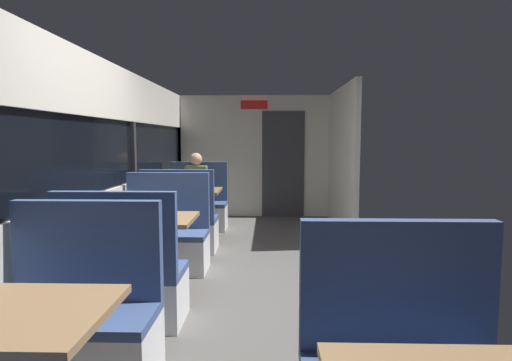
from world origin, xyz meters
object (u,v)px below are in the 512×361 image
dining_table_mid_window (147,228)px  dining_table_far_window (190,196)px  bench_mid_window_facing_entry (166,242)px  bench_near_window_facing_entry (79,329)px  bench_mid_window_facing_end (123,284)px  bench_far_window_facing_end (180,227)px  seated_passenger (197,197)px  dining_table_near_window (5,333)px  bench_far_window_facing_entry (198,209)px

dining_table_mid_window → dining_table_far_window: 2.19m
dining_table_mid_window → bench_mid_window_facing_entry: 0.77m
dining_table_mid_window → bench_mid_window_facing_entry: size_ratio=0.82×
bench_near_window_facing_entry → bench_mid_window_facing_end: size_ratio=1.00×
bench_far_window_facing_end → seated_passenger: bearing=90.0°
dining_table_far_window → bench_far_window_facing_end: bearing=-90.0°
bench_near_window_facing_entry → dining_table_far_window: bearing=90.0°
dining_table_near_window → dining_table_far_window: same height
bench_near_window_facing_entry → dining_table_mid_window: bench_near_window_facing_entry is taller
seated_passenger → bench_mid_window_facing_end: bearing=-90.0°
bench_near_window_facing_entry → bench_far_window_facing_end: 2.99m
bench_near_window_facing_entry → dining_table_far_window: 3.70m
dining_table_mid_window → bench_far_window_facing_end: bench_far_window_facing_end is taller
dining_table_near_window → bench_mid_window_facing_end: 1.53m
bench_mid_window_facing_entry → dining_table_near_window: bearing=-90.0°
dining_table_mid_window → dining_table_far_window: (0.00, 2.19, 0.00)m
dining_table_mid_window → bench_mid_window_facing_end: bearing=-90.0°
dining_table_near_window → seated_passenger: 5.01m
bench_near_window_facing_entry → bench_far_window_facing_entry: same height
dining_table_mid_window → dining_table_far_window: same height
bench_near_window_facing_entry → seated_passenger: bearing=90.0°
dining_table_near_window → bench_mid_window_facing_entry: (0.00, 2.89, -0.31)m
dining_table_mid_window → dining_table_near_window: bearing=-90.0°
dining_table_near_window → dining_table_mid_window: same height
dining_table_near_window → bench_near_window_facing_entry: bearing=90.0°
dining_table_mid_window → bench_mid_window_facing_end: (0.00, -0.70, -0.31)m
bench_mid_window_facing_entry → dining_table_far_window: (0.00, 1.49, 0.31)m
bench_mid_window_facing_end → bench_far_window_facing_entry: (0.00, 3.59, 0.00)m
bench_mid_window_facing_entry → bench_far_window_facing_entry: size_ratio=1.00×
bench_far_window_facing_entry → bench_near_window_facing_entry: bearing=-90.0°
dining_table_near_window → bench_mid_window_facing_end: size_ratio=0.82×
dining_table_mid_window → bench_mid_window_facing_end: bench_mid_window_facing_end is taller
dining_table_mid_window → bench_far_window_facing_end: 1.53m
dining_table_near_window → bench_mid_window_facing_end: bench_mid_window_facing_end is taller
dining_table_near_window → bench_near_window_facing_entry: (0.00, 0.70, -0.31)m
bench_mid_window_facing_end → seated_passenger: bearing=90.0°
bench_mid_window_facing_entry → bench_mid_window_facing_end: bearing=-90.0°
bench_mid_window_facing_end → bench_mid_window_facing_entry: same height
bench_near_window_facing_entry → bench_mid_window_facing_end: same height
bench_far_window_facing_entry → seated_passenger: 0.22m
dining_table_mid_window → bench_far_window_facing_end: bearing=90.0°
dining_table_far_window → seated_passenger: bearing=90.0°
dining_table_far_window → seated_passenger: seated_passenger is taller
bench_far_window_facing_end → bench_far_window_facing_entry: same height
bench_mid_window_facing_entry → bench_far_window_facing_entry: (0.00, 2.19, 0.00)m
dining_table_near_window → dining_table_far_window: size_ratio=1.00×
bench_far_window_facing_entry → bench_far_window_facing_end: bearing=-90.0°
dining_table_near_window → bench_far_window_facing_entry: bench_far_window_facing_entry is taller
bench_far_window_facing_entry → dining_table_far_window: bearing=-90.0°
dining_table_near_window → bench_mid_window_facing_entry: bearing=90.0°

